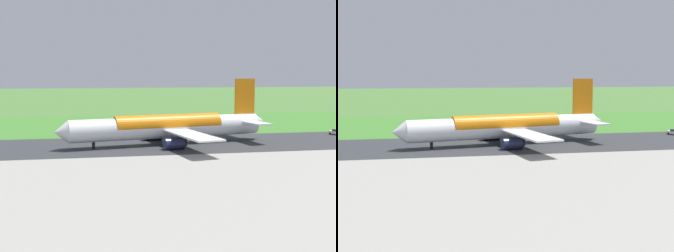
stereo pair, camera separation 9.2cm
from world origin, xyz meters
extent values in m
plane|color=#477233|center=(0.00, 0.00, 0.00)|extent=(800.00, 800.00, 0.00)
cube|color=#2D3033|center=(0.00, 0.00, 0.03)|extent=(600.00, 29.13, 0.06)
cube|color=gray|center=(0.00, 52.96, 0.03)|extent=(440.00, 110.00, 0.05)
cube|color=#3C782B|center=(0.00, -37.44, 0.02)|extent=(600.00, 80.00, 0.04)
cylinder|color=white|center=(-7.90, 0.00, 4.20)|extent=(48.13, 14.09, 5.20)
cone|color=white|center=(17.15, 4.77, 4.20)|extent=(3.87, 5.41, 4.94)
cone|color=white|center=(-32.65, -4.72, 4.80)|extent=(4.27, 5.00, 4.42)
cube|color=orange|center=(-28.65, -3.95, 11.30)|extent=(5.59, 1.54, 9.00)
cube|color=white|center=(-29.67, 1.45, 5.00)|extent=(5.61, 9.59, 0.36)
cube|color=white|center=(-27.62, -9.35, 5.00)|extent=(5.61, 9.59, 0.36)
cube|color=white|center=(-10.94, 10.62, 3.80)|extent=(10.01, 22.73, 0.35)
cube|color=white|center=(-6.82, -10.99, 3.80)|extent=(10.01, 22.73, 0.35)
cylinder|color=#23284C|center=(-7.83, 7.65, 1.32)|extent=(4.94, 3.59, 2.80)
cylinder|color=#23284C|center=(-5.02, -7.09, 1.32)|extent=(4.94, 3.59, 2.80)
cylinder|color=black|center=(10.02, 3.41, 1.71)|extent=(0.70, 0.70, 3.42)
cylinder|color=black|center=(-11.59, 3.37, 1.71)|extent=(0.70, 0.70, 3.42)
cylinder|color=black|center=(-10.10, -4.49, 1.71)|extent=(0.70, 0.70, 3.42)
cylinder|color=orange|center=(-7.90, 0.00, 4.72)|extent=(26.91, 10.07, 5.23)
cylinder|color=black|center=(-55.71, -8.60, 0.32)|extent=(0.49, 0.67, 0.64)
cylinder|color=black|center=(-57.21, -9.40, 0.32)|extent=(0.49, 0.67, 0.64)
cylinder|color=slate|center=(9.47, -33.80, 0.83)|extent=(0.10, 0.10, 1.67)
cube|color=red|center=(9.47, -33.82, 1.97)|extent=(0.60, 0.04, 0.60)
cone|color=orange|center=(16.94, -36.48, 0.28)|extent=(0.40, 0.40, 0.55)
camera|label=1|loc=(11.97, 107.84, 17.47)|focal=48.92mm
camera|label=2|loc=(11.88, 107.85, 17.47)|focal=48.92mm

